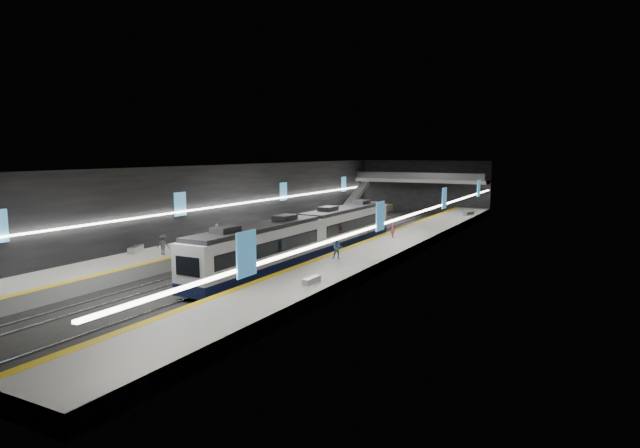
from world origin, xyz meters
The scene contains 26 objects.
ground centered at (0.00, 0.00, 0.00)m, with size 70.00×70.00×0.00m, color black.
ceiling centered at (0.00, 0.00, 8.00)m, with size 20.00×70.00×0.04m, color beige.
wall_left centered at (-10.00, 0.00, 4.00)m, with size 0.04×70.00×8.00m, color black.
wall_right centered at (10.00, 0.00, 4.00)m, with size 0.04×70.00×8.00m, color black.
wall_back centered at (0.00, 35.00, 4.00)m, with size 20.00×0.04×8.00m, color black.
platform_left centered at (-7.50, 0.00, 0.50)m, with size 5.00×70.00×1.00m, color slate.
tile_surface_left centered at (-7.50, 0.00, 1.01)m, with size 5.00×70.00×0.02m, color #A3A39E.
tactile_strip_left centered at (-5.30, 0.00, 1.02)m, with size 0.60×70.00×0.02m, color #DDB30B.
platform_right centered at (7.50, 0.00, 0.50)m, with size 5.00×70.00×1.00m, color slate.
tile_surface_right centered at (7.50, 0.00, 1.01)m, with size 5.00×70.00×0.02m, color #A3A39E.
tactile_strip_right centered at (5.30, 0.00, 1.02)m, with size 0.60×70.00×0.02m, color #DDB30B.
rails centered at (0.00, 0.00, 0.06)m, with size 6.52×70.00×0.12m.
train centered at (2.50, -5.90, 2.20)m, with size 2.69×30.04×3.60m.
ad_posters centered at (0.00, 1.00, 4.50)m, with size 19.94×53.50×2.20m.
cove_light_left centered at (-9.80, 0.00, 3.80)m, with size 0.25×68.60×0.12m, color white.
cove_light_right centered at (9.80, 0.00, 3.80)m, with size 0.25×68.60×0.12m, color white.
mezzanine_bridge centered at (0.00, 32.93, 5.04)m, with size 20.00×3.00×1.50m.
escalator centered at (-7.50, 26.00, 2.90)m, with size 1.20×8.00×0.60m, color #99999E.
bench_left_near centered at (-9.50, -13.92, 1.25)m, with size 0.57×2.07×0.51m, color #99999E.
bench_left_far centered at (-9.50, 6.91, 1.21)m, with size 0.48×1.73×0.42m, color #99999E.
bench_right_near centered at (8.63, -16.33, 1.20)m, with size 0.45×1.62×0.40m, color #99999E.
bench_right_far centered at (9.09, 25.56, 1.23)m, with size 0.52×1.88×0.46m, color #99999E.
passenger_right_a centered at (6.73, 3.46, 1.83)m, with size 0.61×0.40×1.66m, color #B3424D.
passenger_right_b centered at (6.64, -8.56, 1.85)m, with size 0.82×0.64×1.69m, color #466C99.
passenger_left_a centered at (-6.74, -6.69, 1.84)m, with size 0.99×0.41×1.69m, color silver.
passenger_left_b centered at (-6.56, -13.73, 1.83)m, with size 1.08×0.62×1.67m, color #3B3C42.
Camera 1 is at (24.75, -45.30, 9.30)m, focal length 30.00 mm.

